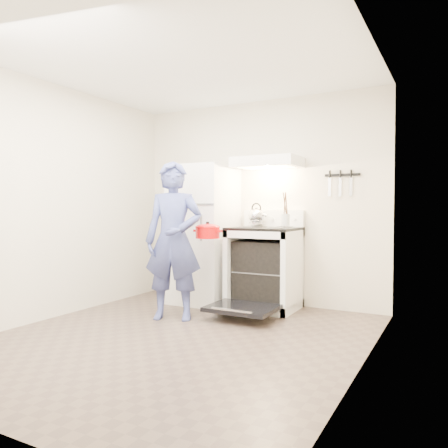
{
  "coord_description": "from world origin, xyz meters",
  "views": [
    {
      "loc": [
        2.21,
        -3.21,
        1.17
      ],
      "look_at": [
        -0.05,
        1.0,
        1.0
      ],
      "focal_mm": 35.0,
      "sensor_mm": 36.0,
      "label": 1
    }
  ],
  "objects_px": {
    "stove_body": "(264,269)",
    "person": "(174,241)",
    "dutch_oven": "(208,233)",
    "refrigerator": "(204,234)",
    "tea_kettle": "(256,215)"
  },
  "relations": [
    {
      "from": "refrigerator",
      "to": "dutch_oven",
      "type": "xyz_separation_m",
      "value": [
        0.41,
        -0.6,
        0.06
      ]
    },
    {
      "from": "person",
      "to": "dutch_oven",
      "type": "relative_size",
      "value": 5.02
    },
    {
      "from": "tea_kettle",
      "to": "dutch_oven",
      "type": "xyz_separation_m",
      "value": [
        -0.23,
        -0.76,
        -0.18
      ]
    },
    {
      "from": "person",
      "to": "dutch_oven",
      "type": "bearing_deg",
      "value": 25.38
    },
    {
      "from": "stove_body",
      "to": "person",
      "type": "xyz_separation_m",
      "value": [
        -0.66,
        -0.9,
        0.37
      ]
    },
    {
      "from": "refrigerator",
      "to": "dutch_oven",
      "type": "bearing_deg",
      "value": -55.69
    },
    {
      "from": "stove_body",
      "to": "tea_kettle",
      "type": "xyz_separation_m",
      "value": [
        -0.17,
        0.14,
        0.63
      ]
    },
    {
      "from": "refrigerator",
      "to": "tea_kettle",
      "type": "xyz_separation_m",
      "value": [
        0.64,
        0.17,
        0.24
      ]
    },
    {
      "from": "person",
      "to": "refrigerator",
      "type": "bearing_deg",
      "value": 78.55
    },
    {
      "from": "refrigerator",
      "to": "tea_kettle",
      "type": "height_order",
      "value": "refrigerator"
    },
    {
      "from": "dutch_oven",
      "to": "refrigerator",
      "type": "bearing_deg",
      "value": 124.31
    },
    {
      "from": "stove_body",
      "to": "dutch_oven",
      "type": "bearing_deg",
      "value": -122.83
    },
    {
      "from": "person",
      "to": "dutch_oven",
      "type": "xyz_separation_m",
      "value": [
        0.26,
        0.27,
        0.08
      ]
    },
    {
      "from": "stove_body",
      "to": "tea_kettle",
      "type": "relative_size",
      "value": 3.22
    },
    {
      "from": "stove_body",
      "to": "person",
      "type": "distance_m",
      "value": 1.17
    }
  ]
}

